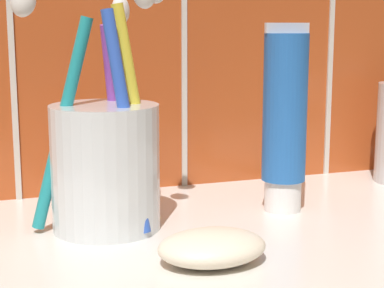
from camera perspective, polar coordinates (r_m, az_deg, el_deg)
sink_counter at (r=47.27cm, az=3.12°, el=-9.17°), size 60.55×30.39×2.00cm
toothbrush_cup at (r=47.43cm, az=-7.65°, el=-1.33°), size 11.32×9.34×18.73cm
toothpaste_tube at (r=51.69cm, az=8.24°, el=2.17°), size 3.70×3.52×15.10cm
soap_bar at (r=41.14cm, az=1.80°, el=-9.16°), size 7.06×5.29×2.14cm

